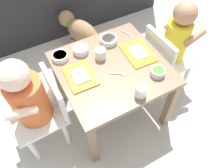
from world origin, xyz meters
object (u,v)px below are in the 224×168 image
Objects in this scene: dining_table at (112,75)px; veggie_bowl_near at (60,56)px; spoon_by_right_tray at (129,35)px; cereal_bowl_right_side at (109,40)px; seated_child_left at (31,99)px; dog at (80,30)px; water_cup_right at (141,92)px; cereal_bowl_left_side at (158,72)px; food_tray_left at (80,76)px; food_tray_right at (138,53)px; veggie_bowl_far at (81,50)px; seated_child_right at (175,41)px; water_cup_left at (101,54)px; spoon_by_left_tray at (119,74)px.

veggie_bowl_near reaches higher than dining_table.
dining_table is 0.29m from spoon_by_right_tray.
dining_table is 0.22m from cereal_bowl_right_side.
seated_child_left reaches higher than cereal_bowl_right_side.
water_cup_right is at bearing -92.36° from dog.
water_cup_right is at bearing -155.75° from cereal_bowl_left_side.
cereal_bowl_left_side reaches higher than food_tray_left.
food_tray_right is (0.36, 0.00, 0.00)m from food_tray_left.
water_cup_right reaches higher than cereal_bowl_right_side.
veggie_bowl_far is (-0.18, 0.00, 0.00)m from cereal_bowl_right_side.
dog is 0.74m from food_tray_left.
veggie_bowl_near is (-0.30, 0.01, -0.00)m from cereal_bowl_right_side.
veggie_bowl_far is at bearing -109.46° from dog.
seated_child_right is (0.90, -0.00, -0.01)m from seated_child_left.
food_tray_left is at bearing -114.97° from veggie_bowl_far.
food_tray_right is 2.26× the size of veggie_bowl_near.
water_cup_right reaches higher than dining_table.
dining_table is 2.73× the size of food_tray_right.
food_tray_left is (0.27, 0.00, 0.02)m from seated_child_left.
dining_table is 1.42× the size of dog.
water_cup_left reaches higher than spoon_by_left_tray.
dining_table is 2.97× the size of food_tray_left.
cereal_bowl_left_side is at bearing -146.12° from seated_child_right.
veggie_bowl_near reaches higher than food_tray_right.
water_cup_right is 0.77× the size of veggie_bowl_far.
food_tray_left is at bearing 130.10° from water_cup_right.
seated_child_right is at bearing 33.88° from cereal_bowl_left_side.
water_cup_right is 0.44m from veggie_bowl_far.
veggie_bowl_far reaches higher than food_tray_left.
food_tray_left is 1.90× the size of cereal_bowl_right_side.
food_tray_right is (-0.27, 0.00, 0.02)m from seated_child_right.
seated_child_left is 0.55m from water_cup_right.
seated_child_right is at bearing -0.30° from food_tray_left.
seated_child_left is 0.63m from food_tray_right.
spoon_by_left_tray is at bearing -10.22° from seated_child_left.
water_cup_right reaches higher than veggie_bowl_far.
cereal_bowl_right_side reaches higher than spoon_by_right_tray.
veggie_bowl_near is 0.44m from spoon_by_right_tray.
spoon_by_right_tray is (0.24, 0.09, -0.02)m from water_cup_left.
seated_child_left is 0.69m from spoon_by_right_tray.
seated_child_left reaches higher than water_cup_right.
cereal_bowl_left_side is 0.88× the size of veggie_bowl_far.
water_cup_right is (-0.04, -0.90, 0.28)m from dog.
dining_table is 0.46m from seated_child_left.
seated_child_left reaches higher than food_tray_left.
dog is 1.92× the size of food_tray_right.
dining_table is 5.95× the size of spoon_by_right_tray.
spoon_by_left_tray is at bearing 98.49° from water_cup_right.
food_tray_right is 2.75× the size of cereal_bowl_left_side.
dog is 2.08× the size of food_tray_left.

